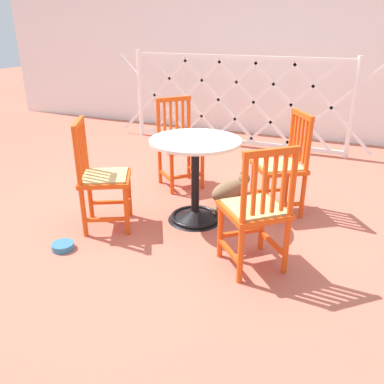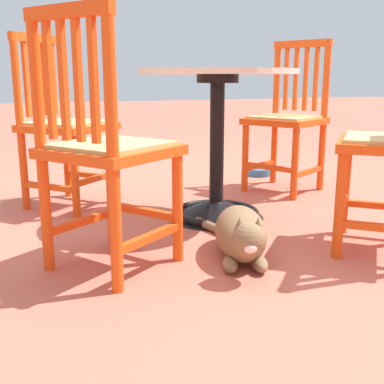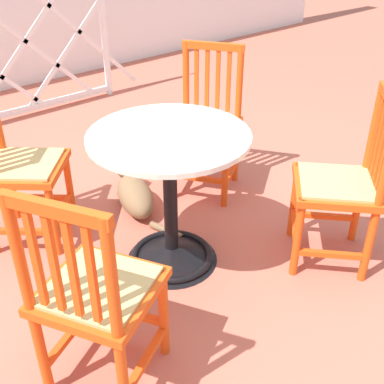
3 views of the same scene
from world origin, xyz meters
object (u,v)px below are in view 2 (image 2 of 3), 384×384
(orange_chair_by_planter, at_px, (105,152))
(tabby_cat, at_px, (241,235))
(cafe_table, at_px, (217,162))
(orange_chair_near_fence, at_px, (288,120))
(orange_chair_facing_out, at_px, (64,127))
(pet_water_bowl, at_px, (259,172))

(orange_chair_by_planter, bearing_deg, tabby_cat, 167.81)
(cafe_table, xyz_separation_m, orange_chair_near_fence, (-0.66, -0.41, 0.15))
(orange_chair_near_fence, height_order, orange_chair_facing_out, same)
(cafe_table, height_order, pet_water_bowl, cafe_table)
(tabby_cat, height_order, pet_water_bowl, tabby_cat)
(orange_chair_near_fence, relative_size, tabby_cat, 1.23)
(cafe_table, xyz_separation_m, orange_chair_facing_out, (0.66, -0.52, 0.15))
(orange_chair_facing_out, xyz_separation_m, tabby_cat, (-0.51, 1.08, -0.34))
(orange_chair_facing_out, bearing_deg, tabby_cat, 115.19)
(orange_chair_facing_out, distance_m, pet_water_bowl, 1.50)
(orange_chair_near_fence, bearing_deg, cafe_table, 31.51)
(orange_chair_near_fence, height_order, pet_water_bowl, orange_chair_near_fence)
(orange_chair_near_fence, xyz_separation_m, pet_water_bowl, (-0.08, -0.46, -0.41))
(cafe_table, bearing_deg, pet_water_bowl, -130.59)
(cafe_table, distance_m, tabby_cat, 0.61)
(cafe_table, relative_size, tabby_cat, 1.03)
(orange_chair_near_fence, relative_size, orange_chair_by_planter, 1.00)
(cafe_table, xyz_separation_m, tabby_cat, (0.15, 0.56, -0.19))
(orange_chair_by_planter, bearing_deg, orange_chair_near_fence, -146.66)
(orange_chair_facing_out, xyz_separation_m, orange_chair_by_planter, (-0.02, 0.98, 0.00))
(cafe_table, relative_size, pet_water_bowl, 4.47)
(cafe_table, distance_m, orange_chair_facing_out, 0.86)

